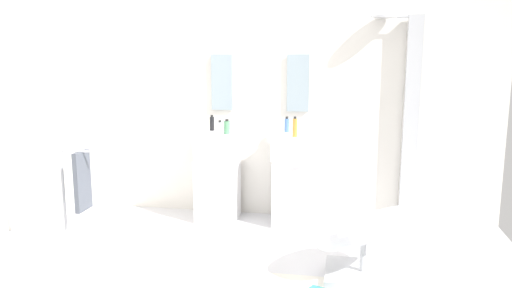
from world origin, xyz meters
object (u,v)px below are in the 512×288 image
Objects in this scene: pedestal_sink_left at (218,172)px; lounge_chair at (364,234)px; soap_bottle_clear at (220,128)px; soap_bottle_amber at (295,127)px; soap_bottle_black at (212,123)px; towel_rack at (79,183)px; pedestal_sink_right at (294,176)px; soap_bottle_green at (227,127)px; soap_bottle_blue at (287,125)px; shower_column at (409,117)px.

pedestal_sink_left is 1.84m from lounge_chair.
soap_bottle_clear is 0.71× the size of soap_bottle_amber.
soap_bottle_black reaches higher than pedestal_sink_left.
soap_bottle_amber is 0.91m from soap_bottle_black.
pedestal_sink_right is at bearing 33.71° from towel_rack.
pedestal_sink_left is at bearing 169.21° from soap_bottle_amber.
soap_bottle_amber is (1.69, 0.97, 0.37)m from towel_rack.
soap_bottle_black is at bearing 129.01° from pedestal_sink_left.
soap_bottle_clear is (-0.06, -0.04, -0.00)m from soap_bottle_green.
soap_bottle_black is at bearing 137.43° from soap_bottle_green.
soap_bottle_blue is (0.57, 0.21, 0.00)m from soap_bottle_green.
towel_rack is 6.88× the size of soap_bottle_clear.
soap_bottle_green is 1.06× the size of soap_bottle_clear.
towel_rack is 2.04m from soap_bottle_blue.
lounge_chair is 1.60m from soap_bottle_blue.
shower_column is 1.78m from soap_bottle_green.
soap_bottle_blue reaches higher than towel_rack.
shower_column is 10.60× the size of soap_bottle_amber.
shower_column is 1.96m from soap_bottle_black.
soap_bottle_green is at bearing -172.15° from pedestal_sink_right.
soap_bottle_black is at bearing 164.25° from soap_bottle_amber.
lounge_chair is at bearing -0.76° from towel_rack.
soap_bottle_black is at bearing 173.73° from pedestal_sink_right.
pedestal_sink_right is at bearing -52.10° from soap_bottle_blue.
shower_column is at bearing 2.76° from soap_bottle_blue.
pedestal_sink_right is 1.25m from shower_column.
soap_bottle_blue is at bearing 10.06° from pedestal_sink_left.
soap_bottle_blue is at bearing 22.03° from soap_bottle_clear.
lounge_chair is (-0.45, -1.33, -0.73)m from shower_column.
pedestal_sink_left is 1.97m from shower_column.
soap_bottle_clear is (-0.72, -0.13, 0.48)m from pedestal_sink_right.
soap_bottle_black reaches higher than soap_bottle_blue.
pedestal_sink_right is 0.92× the size of lounge_chair.
shower_column is at bearing 8.80° from soap_bottle_green.
towel_rack is (-2.32, 0.03, 0.28)m from lounge_chair.
soap_bottle_black reaches higher than soap_bottle_green.
shower_column is 1.58m from lounge_chair.
soap_bottle_amber is (0.68, -0.06, 0.02)m from soap_bottle_green.
shower_column is 14.02× the size of soap_bottle_green.
lounge_chair is at bearing -36.66° from soap_bottle_clear.
pedestal_sink_left is 6.34× the size of soap_bottle_black.
soap_bottle_amber is at bearing -68.34° from soap_bottle_blue.
soap_bottle_black is at bearing -177.51° from shower_column.
pedestal_sink_right is at bearing -6.27° from soap_bottle_black.
soap_bottle_blue is 0.77m from soap_bottle_black.
towel_rack is at bearing -128.49° from pedestal_sink_left.
soap_bottle_black is (0.81, 1.21, 0.36)m from towel_rack.
soap_bottle_clear is at bearing -157.97° from soap_bottle_blue.
shower_column is 13.19× the size of soap_bottle_blue.
shower_column reaches higher than pedestal_sink_left.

